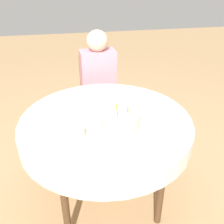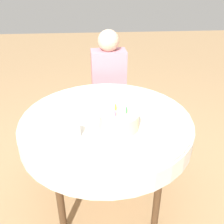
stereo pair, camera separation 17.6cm
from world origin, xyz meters
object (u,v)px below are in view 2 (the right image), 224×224
(chair, at_px, (108,95))
(drinking_glass, at_px, (74,130))
(birthday_cake, at_px, (119,120))
(person, at_px, (109,78))

(chair, distance_m, drinking_glass, 1.23)
(birthday_cake, bearing_deg, drinking_glass, -164.81)
(birthday_cake, bearing_deg, chair, 90.19)
(chair, xyz_separation_m, birthday_cake, (0.00, -1.08, 0.33))
(person, distance_m, birthday_cake, 1.00)
(person, bearing_deg, drinking_glass, -107.37)
(person, xyz_separation_m, drinking_glass, (-0.28, -1.07, 0.10))
(birthday_cake, height_order, drinking_glass, birthday_cake)
(birthday_cake, xyz_separation_m, drinking_glass, (-0.28, -0.08, -0.01))
(chair, xyz_separation_m, person, (0.00, -0.09, 0.22))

